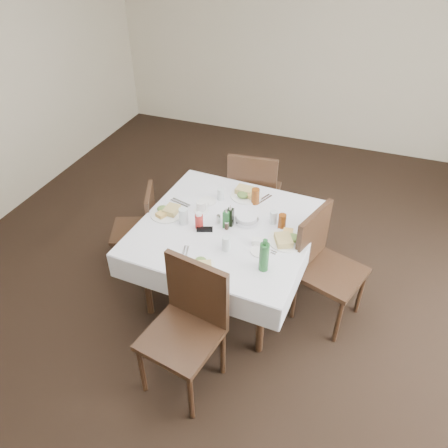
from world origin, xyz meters
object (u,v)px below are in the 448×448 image
ketchup_bottle (199,221)px  oil_cruet_green (226,219)px  water_e (273,217)px  water_s (226,243)px  oil_cruet_dark (230,216)px  chair_east (323,260)px  chair_north (254,190)px  water_w (184,216)px  chair_south (189,320)px  water_n (221,194)px  chair_west (142,224)px  green_bottle (264,256)px  dining_table (226,233)px  coffee_mug (201,207)px  bread_basket (247,219)px

ketchup_bottle → oil_cruet_green: bearing=21.4°
water_e → ketchup_bottle: ketchup_bottle is taller
water_s → ketchup_bottle: ketchup_bottle is taller
oil_cruet_dark → chair_east: bearing=3.4°
chair_north → chair_east: (0.84, -0.80, -0.00)m
water_w → oil_cruet_green: oil_cruet_green is taller
chair_south → oil_cruet_dark: chair_south is taller
chair_south → water_n: (-0.23, 1.24, 0.23)m
chair_east → water_s: bearing=-153.7°
chair_west → water_s: size_ratio=6.90×
chair_west → oil_cruet_green: bearing=-6.5°
chair_south → water_e: size_ratio=8.70×
ketchup_bottle → green_bottle: (0.63, -0.30, 0.05)m
dining_table → water_s: bearing=-69.9°
coffee_mug → dining_table: bearing=-23.7°
coffee_mug → green_bottle: 0.88m
water_e → oil_cruet_green: size_ratio=0.60×
chair_east → chair_west: size_ratio=1.18×
bread_basket → water_e: bearing=16.9°
chair_east → water_w: 1.20m
green_bottle → oil_cruet_dark: bearing=134.4°
water_s → chair_south: bearing=-95.2°
chair_east → coffee_mug: bearing=177.0°
water_s → water_e: water_s is taller
chair_east → green_bottle: (-0.38, -0.46, 0.31)m
oil_cruet_green → coffee_mug: (-0.28, 0.14, -0.04)m
water_s → green_bottle: 0.35m
water_e → oil_cruet_dark: 0.36m
chair_west → water_e: size_ratio=7.15×
ketchup_bottle → coffee_mug: (-0.07, 0.22, -0.03)m
chair_north → bread_basket: chair_north is taller
bread_basket → oil_cruet_dark: oil_cruet_dark is taller
oil_cruet_dark → oil_cruet_green: size_ratio=1.04×
dining_table → water_e: 0.41m
water_e → bread_basket: size_ratio=0.61×
water_e → green_bottle: (0.08, -0.56, 0.06)m
chair_south → coffee_mug: bearing=107.7°
dining_table → chair_south: bearing=-86.8°
water_s → oil_cruet_dark: oil_cruet_dark is taller
chair_east → chair_west: chair_east is taller
oil_cruet_green → chair_south: bearing=-87.2°
chair_north → green_bottle: (0.46, -1.27, 0.31)m
chair_east → bread_basket: bearing=176.7°
chair_north → bread_basket: (0.17, -0.77, 0.22)m
bread_basket → green_bottle: size_ratio=0.71×
water_w → chair_west: bearing=162.2°
water_n → ketchup_bottle: 0.45m
chair_north → water_e: 0.83m
dining_table → oil_cruet_dark: bearing=32.0°
dining_table → coffee_mug: 0.32m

